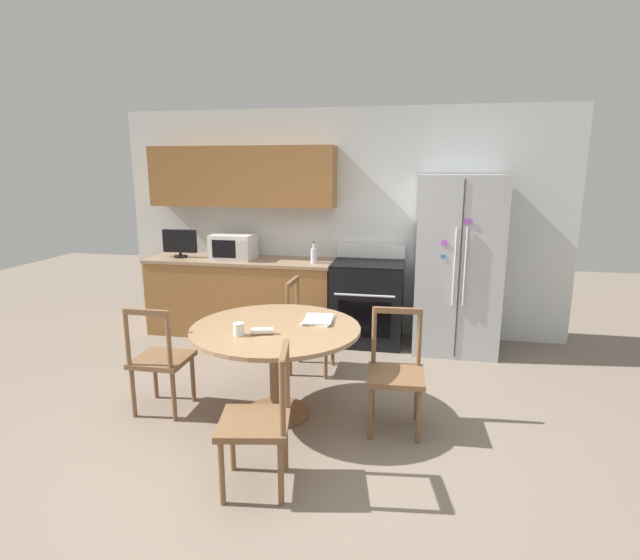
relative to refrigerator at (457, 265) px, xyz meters
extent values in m
plane|color=gray|center=(-1.33, -2.22, -0.94)|extent=(14.00, 14.00, 0.00)
cube|color=silver|center=(-1.33, 0.43, 0.36)|extent=(5.20, 0.10, 2.60)
cube|color=#936033|center=(-2.44, 0.21, 0.90)|extent=(2.17, 0.34, 0.68)
cube|color=#936033|center=(-2.44, 0.07, -0.50)|extent=(2.17, 0.62, 0.86)
cube|color=#997A5B|center=(-2.44, 0.07, -0.05)|extent=(2.20, 0.64, 0.03)
cube|color=#B2B5BA|center=(0.00, 0.00, 0.00)|extent=(0.87, 0.71, 1.87)
cube|color=#333333|center=(0.00, -0.36, 0.00)|extent=(0.01, 0.01, 1.80)
cylinder|color=silver|center=(-0.05, -0.37, 0.05)|extent=(0.02, 0.02, 0.79)
cylinder|color=silver|center=(0.05, -0.37, 0.05)|extent=(0.02, 0.02, 0.79)
cube|color=purple|center=(0.05, -0.36, 0.49)|extent=(0.07, 0.01, 0.05)
cube|color=#338CD8|center=(-0.17, -0.36, 0.14)|extent=(0.04, 0.01, 0.03)
cube|color=purple|center=(-0.16, -0.36, 0.28)|extent=(0.06, 0.02, 0.05)
cube|color=black|center=(-0.95, 0.04, -0.49)|extent=(0.78, 0.64, 0.90)
cube|color=black|center=(-0.95, -0.29, -0.58)|extent=(0.56, 0.01, 0.40)
cylinder|color=silver|center=(-0.95, -0.31, -0.31)|extent=(0.64, 0.02, 0.02)
cube|color=black|center=(-0.95, 0.04, -0.03)|extent=(0.78, 0.64, 0.02)
cube|color=white|center=(-0.95, 0.33, 0.06)|extent=(0.78, 0.06, 0.16)
cube|color=white|center=(-2.52, 0.06, 0.11)|extent=(0.48, 0.38, 0.29)
cube|color=black|center=(-2.56, -0.13, 0.11)|extent=(0.28, 0.01, 0.20)
cube|color=silver|center=(-2.35, -0.13, 0.11)|extent=(0.10, 0.01, 0.21)
cylinder|color=black|center=(-3.18, 0.04, -0.03)|extent=(0.16, 0.16, 0.02)
cylinder|color=black|center=(-3.18, 0.04, 0.00)|extent=(0.03, 0.03, 0.04)
cube|color=black|center=(-3.18, 0.04, 0.16)|extent=(0.41, 0.05, 0.27)
cylinder|color=silver|center=(-1.55, -0.01, 0.04)|extent=(0.07, 0.07, 0.16)
cylinder|color=silver|center=(-1.55, -0.01, 0.16)|extent=(0.03, 0.03, 0.06)
cylinder|color=#262626|center=(-1.55, -0.01, 0.19)|extent=(0.03, 0.03, 0.01)
cylinder|color=#997551|center=(-1.47, -1.83, -0.22)|extent=(1.32, 1.32, 0.03)
cylinder|color=brown|center=(-1.47, -1.83, -0.57)|extent=(0.11, 0.11, 0.68)
cylinder|color=brown|center=(-1.47, -1.83, -0.92)|extent=(0.52, 0.52, 0.03)
cube|color=brown|center=(-0.54, -1.88, -0.51)|extent=(0.44, 0.44, 0.04)
cylinder|color=brown|center=(-0.36, -2.04, -0.73)|extent=(0.04, 0.04, 0.41)
cylinder|color=brown|center=(-0.70, -2.06, -0.73)|extent=(0.04, 0.04, 0.41)
cylinder|color=brown|center=(-0.38, -1.70, -0.73)|extent=(0.04, 0.04, 0.41)
cylinder|color=brown|center=(-0.72, -1.72, -0.73)|extent=(0.04, 0.04, 0.41)
cylinder|color=brown|center=(-0.38, -1.68, -0.26)|extent=(0.04, 0.04, 0.45)
cylinder|color=brown|center=(-0.72, -1.70, -0.26)|extent=(0.04, 0.04, 0.45)
cube|color=brown|center=(-0.55, -1.69, -0.06)|extent=(0.35, 0.05, 0.04)
cube|color=brown|center=(-1.38, -0.90, -0.51)|extent=(0.43, 0.43, 0.04)
cylinder|color=brown|center=(-1.21, -0.73, -0.73)|extent=(0.04, 0.04, 0.41)
cylinder|color=brown|center=(-1.22, -1.07, -0.73)|extent=(0.04, 0.04, 0.41)
cylinder|color=brown|center=(-1.55, -0.72, -0.73)|extent=(0.04, 0.04, 0.41)
cylinder|color=brown|center=(-1.56, -1.07, -0.73)|extent=(0.04, 0.04, 0.41)
cylinder|color=brown|center=(-1.57, -0.72, -0.26)|extent=(0.04, 0.04, 0.45)
cylinder|color=brown|center=(-1.58, -1.07, -0.26)|extent=(0.04, 0.04, 0.45)
cube|color=brown|center=(-1.57, -0.89, -0.06)|extent=(0.04, 0.35, 0.04)
cube|color=brown|center=(-2.40, -1.92, -0.51)|extent=(0.42, 0.42, 0.04)
cylinder|color=brown|center=(-2.57, -1.75, -0.73)|extent=(0.04, 0.04, 0.41)
cylinder|color=brown|center=(-2.23, -1.74, -0.73)|extent=(0.04, 0.04, 0.41)
cylinder|color=brown|center=(-2.57, -2.09, -0.73)|extent=(0.04, 0.04, 0.41)
cylinder|color=brown|center=(-2.23, -2.09, -0.73)|extent=(0.04, 0.04, 0.41)
cylinder|color=brown|center=(-2.57, -2.11, -0.26)|extent=(0.04, 0.04, 0.45)
cylinder|color=brown|center=(-2.23, -2.10, -0.26)|extent=(0.04, 0.04, 0.45)
cube|color=brown|center=(-2.40, -2.11, -0.06)|extent=(0.34, 0.04, 0.04)
cube|color=brown|center=(-1.34, -2.75, -0.51)|extent=(0.49, 0.49, 0.04)
cylinder|color=brown|center=(-1.48, -2.95, -0.73)|extent=(0.04, 0.04, 0.41)
cylinder|color=brown|center=(-1.54, -2.62, -0.73)|extent=(0.04, 0.04, 0.41)
cylinder|color=brown|center=(-1.14, -2.89, -0.73)|extent=(0.04, 0.04, 0.41)
cylinder|color=brown|center=(-1.21, -2.55, -0.73)|extent=(0.04, 0.04, 0.41)
cylinder|color=brown|center=(-1.13, -2.89, -0.26)|extent=(0.04, 0.04, 0.45)
cylinder|color=brown|center=(-1.19, -2.55, -0.26)|extent=(0.04, 0.04, 0.45)
cube|color=brown|center=(-1.16, -2.72, -0.06)|extent=(0.10, 0.35, 0.04)
cylinder|color=silver|center=(-1.68, -2.08, -0.15)|extent=(0.08, 0.08, 0.09)
cylinder|color=red|center=(-1.68, -2.08, -0.17)|extent=(0.07, 0.07, 0.05)
cylinder|color=silver|center=(-1.52, -2.02, -0.17)|extent=(0.17, 0.10, 0.05)
cube|color=white|center=(-1.17, -1.62, -0.20)|extent=(0.24, 0.31, 0.01)
cube|color=beige|center=(-1.17, -1.62, -0.19)|extent=(0.23, 0.30, 0.01)
cube|color=silver|center=(-1.17, -1.62, -0.18)|extent=(0.25, 0.32, 0.01)
camera|label=1|loc=(-0.42, -5.37, 1.00)|focal=28.00mm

